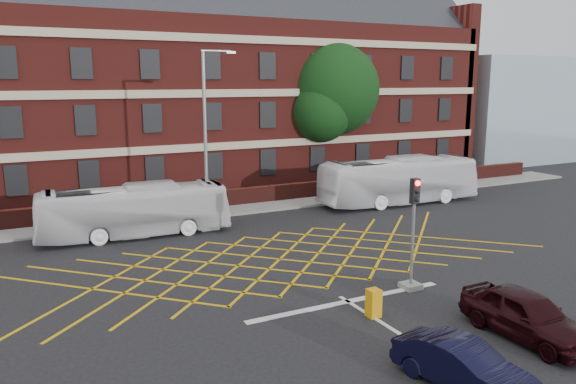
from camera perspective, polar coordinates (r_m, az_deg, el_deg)
name	(u,v)px	position (r m, az deg, el deg)	size (l,w,h in m)	color
ground	(301,273)	(23.48, 1.36, -8.19)	(120.00, 120.00, 0.00)	black
victorian_building	(161,80)	(42.83, -12.77, 11.00)	(51.00, 12.17, 20.40)	maroon
boundary_wall	(200,201)	(34.89, -8.90, -0.91)	(56.00, 0.50, 1.10)	#451612
far_pavement	(206,212)	(34.07, -8.34, -2.03)	(60.00, 3.00, 0.12)	slate
glass_block	(500,109)	(60.28, 20.77, 7.85)	(14.00, 10.00, 10.00)	#99B2BF
box_junction_hatching	(280,259)	(25.16, -0.83, -6.83)	(11.50, 0.12, 0.02)	#CC990C
stop_line	(348,301)	(20.67, 6.09, -10.99)	(8.00, 0.30, 0.02)	silver
bus_left	(134,211)	(29.52, -15.35, -1.85)	(2.23, 9.55, 2.66)	silver
bus_right	(399,181)	(36.73, 11.22, 1.14)	(2.53, 10.80, 3.01)	white
car_navy	(463,365)	(15.75, 17.34, -16.46)	(1.32, 3.77, 1.24)	black
car_maroon	(527,315)	(19.12, 23.09, -11.39)	(1.76, 4.37, 1.49)	black
deciduous_tree	(333,96)	(42.40, 4.57, 9.68)	(7.27, 6.84, 10.60)	black
traffic_light_near	(413,244)	(21.74, 12.54, -5.18)	(0.70, 0.70, 4.27)	slate
street_lamp	(207,169)	(29.88, -8.19, 2.36)	(2.25, 1.00, 9.36)	slate
utility_cabinet	(374,303)	(19.40, 8.69, -11.09)	(0.42, 0.41, 0.96)	orange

